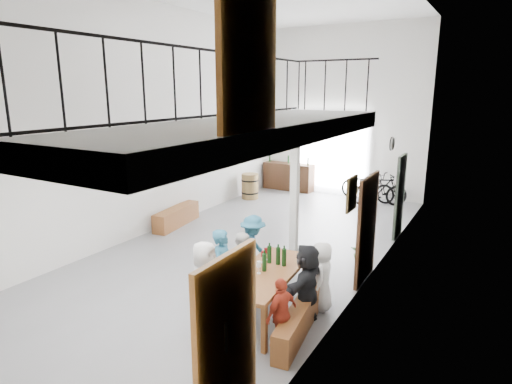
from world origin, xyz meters
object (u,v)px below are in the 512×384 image
Objects in this scene: tasting_table at (267,276)px; side_bench at (177,217)px; oak_barrel at (250,186)px; serving_counter at (288,177)px; bench_inner at (231,295)px; host_standing at (230,327)px; bicycle_near at (367,186)px.

tasting_table reaches higher than side_bench.
oak_barrel is at bearing 86.41° from side_bench.
bench_inner is at bearing -69.02° from serving_counter.
bicycle_near is at bearing 93.82° from host_standing.
side_bench is 2.08× the size of oak_barrel.
oak_barrel is at bearing 113.91° from bench_inner.
side_bench is at bearing 133.01° from host_standing.
bench_inner is at bearing -38.90° from side_bench.
side_bench is at bearing 136.68° from bench_inner.
serving_counter reaches higher than bench_inner.
tasting_table is 0.82m from bench_inner.
side_bench is at bearing -93.59° from oak_barrel.
serving_counter is at bearing 97.41° from bicycle_near.
tasting_table is 1.13× the size of serving_counter.
tasting_table is at bearing -165.26° from bicycle_near.
bicycle_near is (3.60, 5.05, 0.24)m from side_bench.
bench_inner is at bearing -169.95° from bicycle_near.
tasting_table is 1.11× the size of bicycle_near.
serving_counter is 1.07× the size of host_standing.
host_standing is (1.08, -1.66, 0.62)m from bench_inner.
side_bench is 0.94× the size of bicycle_near.
oak_barrel is (-3.41, 6.33, 0.19)m from bench_inner.
tasting_table is at bearing -65.03° from serving_counter.
bench_inner is 2.08m from host_standing.
serving_counter is 10.54m from host_standing.
bicycle_near is (-1.10, 9.64, -0.36)m from host_standing.
tasting_table is at bearing 101.64° from host_standing.
tasting_table is 1.72m from host_standing.
serving_counter is at bearing 105.14° from bench_inner.
tasting_table is 7.53m from oak_barrel.
side_bench is (-3.63, 2.93, 0.02)m from bench_inner.
bench_inner is at bearing 120.26° from host_standing.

